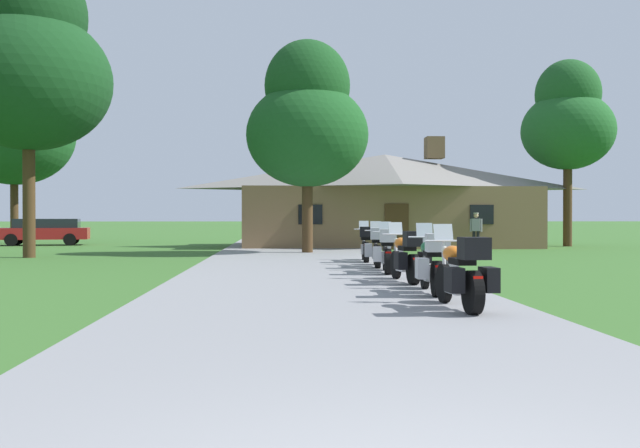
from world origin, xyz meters
TOP-DOWN VIEW (x-y plane):
  - ground_plane at (0.00, 20.00)m, footprint 500.00×500.00m
  - asphalt_driveway at (0.00, 18.00)m, footprint 6.40×80.00m
  - motorcycle_orange_nearest_to_camera at (2.04, 7.41)m, footprint 0.78×2.08m
  - motorcycle_green_second_in_row at (2.09, 9.70)m, footprint 0.78×2.08m
  - motorcycle_orange_third_in_row at (2.04, 11.97)m, footprint 0.83×2.08m
  - motorcycle_green_fourth_in_row at (2.00, 14.57)m, footprint 0.85×2.08m
  - motorcycle_yellow_fifth_in_row at (2.05, 16.74)m, footprint 0.84×2.08m
  - motorcycle_white_farthest_in_row at (2.03, 19.30)m, footprint 0.66×2.08m
  - stone_lodge at (4.65, 32.52)m, footprint 15.00×7.62m
  - bystander_gray_shirt_near_lodge at (8.05, 27.87)m, footprint 0.52×0.34m
  - tree_left_far at (-15.91, 38.20)m, footprint 6.78×6.78m
  - tree_by_lodge_front at (0.40, 25.26)m, footprint 4.92×4.92m
  - tree_left_near at (-9.86, 23.18)m, footprint 5.97×5.97m
  - tree_right_of_lodge at (13.95, 31.97)m, footprint 4.66×4.66m
  - parked_red_suv_far_left at (-13.15, 34.91)m, footprint 4.85×2.62m

SIDE VIEW (x-z plane):
  - ground_plane at x=0.00m, z-range 0.00..0.00m
  - asphalt_driveway at x=0.00m, z-range 0.00..0.06m
  - motorcycle_orange_nearest_to_camera at x=2.04m, z-range -0.04..1.26m
  - motorcycle_green_second_in_row at x=2.09m, z-range -0.04..1.26m
  - motorcycle_orange_third_in_row at x=2.04m, z-range -0.04..1.26m
  - motorcycle_green_fourth_in_row at x=2.00m, z-range -0.04..1.26m
  - motorcycle_yellow_fifth_in_row at x=2.05m, z-range -0.04..1.26m
  - motorcycle_white_farthest_in_row at x=2.03m, z-range -0.03..1.27m
  - parked_red_suv_far_left at x=-13.15m, z-range 0.08..1.48m
  - bystander_gray_shirt_near_lodge at x=8.05m, z-range 0.11..1.79m
  - stone_lodge at x=4.65m, z-range -0.38..5.20m
  - tree_by_lodge_front at x=0.40m, z-range 1.07..9.68m
  - tree_right_of_lodge at x=13.95m, z-range 1.67..11.17m
  - tree_left_far at x=-15.91m, z-range 1.29..12.78m
  - tree_left_near at x=-9.86m, z-range 1.62..12.70m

